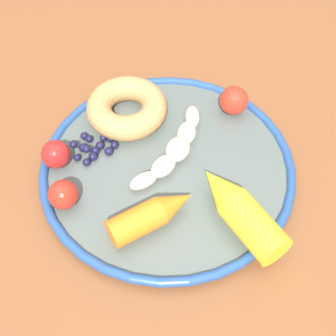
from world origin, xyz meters
TOP-DOWN VIEW (x-y plane):
  - ground_plane at (0.00, 0.00)m, footprint 6.00×6.00m
  - dining_table at (0.00, 0.00)m, footprint 1.00×0.98m
  - plate at (-0.05, -0.00)m, footprint 0.33×0.33m
  - banana at (-0.03, 0.02)m, footprint 0.11×0.14m
  - carrot_orange at (-0.08, -0.08)m, footprint 0.11×0.07m
  - carrot_yellow at (0.03, -0.09)m, footprint 0.10×0.14m
  - donut at (-0.09, 0.09)m, footprint 0.14×0.14m
  - blueberry_pile at (-0.14, 0.04)m, footprint 0.06×0.06m
  - tomato_near at (-0.18, -0.04)m, footprint 0.04×0.04m
  - tomato_mid at (0.06, 0.08)m, footprint 0.04×0.04m
  - tomato_far at (-0.19, 0.02)m, footprint 0.04×0.04m

SIDE VIEW (x-z plane):
  - ground_plane at x=0.00m, z-range 0.00..0.00m
  - dining_table at x=0.00m, z-range 0.27..0.97m
  - plate at x=-0.05m, z-range 0.70..0.72m
  - blueberry_pile at x=-0.14m, z-range 0.71..0.73m
  - banana at x=-0.03m, z-range 0.71..0.74m
  - donut at x=-0.09m, z-range 0.71..0.75m
  - carrot_orange at x=-0.08m, z-range 0.71..0.75m
  - tomato_near at x=-0.18m, z-range 0.71..0.75m
  - tomato_far at x=-0.19m, z-range 0.71..0.75m
  - tomato_mid at x=0.06m, z-range 0.71..0.75m
  - carrot_yellow at x=0.03m, z-range 0.71..0.76m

